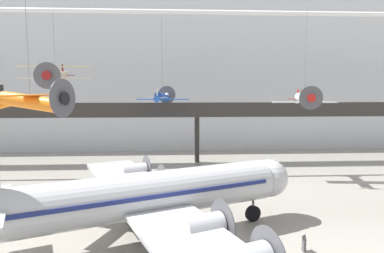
{
  "coord_description": "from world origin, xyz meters",
  "views": [
    {
      "loc": [
        -3.49,
        -17.94,
        10.87
      ],
      "look_at": [
        -1.84,
        11.35,
        7.53
      ],
      "focal_mm": 32.0,
      "sensor_mm": 36.0,
      "label": 1
    }
  ],
  "objects_px": {
    "suspended_plane_silver_racer": "(304,100)",
    "info_sign_pedestal": "(304,245)",
    "suspended_plane_orange_highwing": "(30,101)",
    "suspended_plane_blue_trainer": "(162,97)",
    "airliner_silver_main": "(140,197)",
    "suspended_plane_cream_biplane": "(55,74)"
  },
  "relations": [
    {
      "from": "airliner_silver_main",
      "to": "suspended_plane_silver_racer",
      "type": "bearing_deg",
      "value": 20.21
    },
    {
      "from": "suspended_plane_blue_trainer",
      "to": "info_sign_pedestal",
      "type": "relative_size",
      "value": 8.78
    },
    {
      "from": "suspended_plane_silver_racer",
      "to": "info_sign_pedestal",
      "type": "distance_m",
      "value": 20.89
    },
    {
      "from": "suspended_plane_blue_trainer",
      "to": "info_sign_pedestal",
      "type": "bearing_deg",
      "value": -144.14
    },
    {
      "from": "suspended_plane_silver_racer",
      "to": "suspended_plane_orange_highwing",
      "type": "distance_m",
      "value": 28.73
    },
    {
      "from": "suspended_plane_orange_highwing",
      "to": "suspended_plane_silver_racer",
      "type": "bearing_deg",
      "value": 44.51
    },
    {
      "from": "suspended_plane_blue_trainer",
      "to": "suspended_plane_orange_highwing",
      "type": "height_order",
      "value": "suspended_plane_orange_highwing"
    },
    {
      "from": "airliner_silver_main",
      "to": "suspended_plane_orange_highwing",
      "type": "bearing_deg",
      "value": 130.7
    },
    {
      "from": "airliner_silver_main",
      "to": "suspended_plane_orange_highwing",
      "type": "relative_size",
      "value": 2.58
    },
    {
      "from": "airliner_silver_main",
      "to": "suspended_plane_blue_trainer",
      "type": "distance_m",
      "value": 22.09
    },
    {
      "from": "suspended_plane_blue_trainer",
      "to": "suspended_plane_orange_highwing",
      "type": "xyz_separation_m",
      "value": [
        -9.87,
        -16.57,
        0.17
      ]
    },
    {
      "from": "suspended_plane_cream_biplane",
      "to": "info_sign_pedestal",
      "type": "relative_size",
      "value": 7.28
    },
    {
      "from": "airliner_silver_main",
      "to": "suspended_plane_blue_trainer",
      "type": "relative_size",
      "value": 2.61
    },
    {
      "from": "suspended_plane_silver_racer",
      "to": "suspended_plane_blue_trainer",
      "type": "xyz_separation_m",
      "value": [
        -16.54,
        5.28,
        0.17
      ]
    },
    {
      "from": "suspended_plane_silver_racer",
      "to": "suspended_plane_blue_trainer",
      "type": "height_order",
      "value": "suspended_plane_blue_trainer"
    },
    {
      "from": "suspended_plane_blue_trainer",
      "to": "suspended_plane_orange_highwing",
      "type": "relative_size",
      "value": 0.99
    },
    {
      "from": "airliner_silver_main",
      "to": "suspended_plane_silver_racer",
      "type": "relative_size",
      "value": 2.56
    },
    {
      "from": "suspended_plane_silver_racer",
      "to": "suspended_plane_blue_trainer",
      "type": "bearing_deg",
      "value": -101.98
    },
    {
      "from": "suspended_plane_orange_highwing",
      "to": "info_sign_pedestal",
      "type": "xyz_separation_m",
      "value": [
        19.88,
        -6.39,
        -9.36
      ]
    },
    {
      "from": "suspended_plane_silver_racer",
      "to": "airliner_silver_main",
      "type": "bearing_deg",
      "value": -42.0
    },
    {
      "from": "suspended_plane_cream_biplane",
      "to": "suspended_plane_orange_highwing",
      "type": "distance_m",
      "value": 15.49
    },
    {
      "from": "suspended_plane_cream_biplane",
      "to": "info_sign_pedestal",
      "type": "distance_m",
      "value": 33.5
    }
  ]
}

